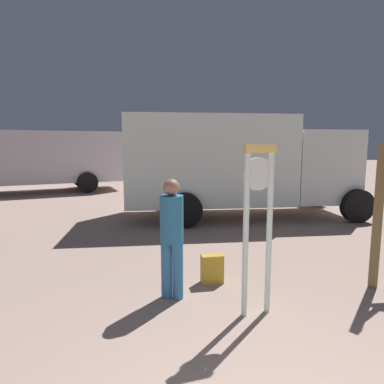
# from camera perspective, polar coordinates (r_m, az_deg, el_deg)

# --- Properties ---
(standing_clock) EXTENTS (0.41, 0.14, 2.10)m
(standing_clock) POSITION_cam_1_polar(r_m,az_deg,el_deg) (4.16, 11.05, -3.50)
(standing_clock) COLOR white
(standing_clock) RESTS_ON ground_plane
(person_near_clock) EXTENTS (0.32, 0.32, 1.65)m
(person_near_clock) POSITION_cam_1_polar(r_m,az_deg,el_deg) (4.59, -3.43, -6.88)
(person_near_clock) COLOR teal
(person_near_clock) RESTS_ON ground_plane
(backpack) EXTENTS (0.33, 0.21, 0.44)m
(backpack) POSITION_cam_1_polar(r_m,az_deg,el_deg) (5.30, 3.39, -12.83)
(backpack) COLOR gold
(backpack) RESTS_ON ground_plane
(box_truck_near) EXTENTS (6.80, 3.00, 2.88)m
(box_truck_near) POSITION_cam_1_polar(r_m,az_deg,el_deg) (9.93, 7.18, 5.01)
(box_truck_near) COLOR white
(box_truck_near) RESTS_ON ground_plane
(box_truck_far) EXTENTS (7.76, 4.01, 2.67)m
(box_truck_far) POSITION_cam_1_polar(r_m,az_deg,el_deg) (16.40, -24.37, 5.18)
(box_truck_far) COLOR silver
(box_truck_far) RESTS_ON ground_plane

